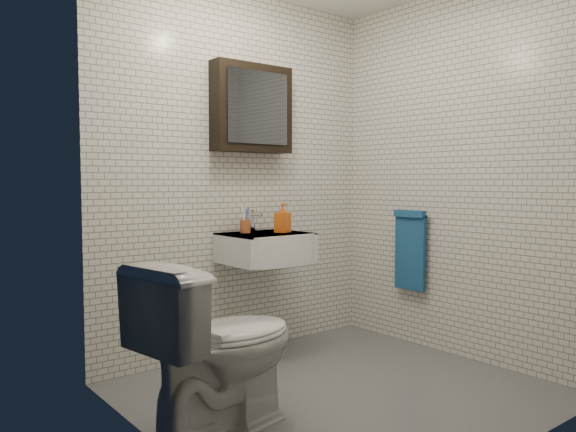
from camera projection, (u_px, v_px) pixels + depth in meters
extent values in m
cube|color=#515459|center=(338.00, 390.00, 3.20)|extent=(2.20, 2.00, 0.01)
cube|color=silver|center=(240.00, 174.00, 3.91)|extent=(2.20, 0.02, 2.50)
cube|color=silver|center=(505.00, 169.00, 2.35)|extent=(2.20, 0.02, 2.50)
cube|color=silver|center=(157.00, 170.00, 2.45)|extent=(0.02, 2.00, 2.50)
cube|color=silver|center=(457.00, 174.00, 3.81)|extent=(0.02, 2.00, 2.50)
cube|color=white|center=(265.00, 248.00, 3.80)|extent=(0.55, 0.45, 0.20)
cylinder|color=silver|center=(264.00, 235.00, 3.81)|extent=(0.31, 0.31, 0.02)
cylinder|color=silver|center=(264.00, 233.00, 3.81)|extent=(0.04, 0.04, 0.01)
cube|color=white|center=(265.00, 234.00, 3.79)|extent=(0.55, 0.45, 0.01)
cylinder|color=silver|center=(251.00, 227.00, 3.92)|extent=(0.06, 0.06, 0.06)
cylinder|color=silver|center=(251.00, 219.00, 3.91)|extent=(0.03, 0.03, 0.08)
cylinder|color=silver|center=(256.00, 215.00, 3.86)|extent=(0.02, 0.12, 0.02)
cube|color=silver|center=(249.00, 210.00, 3.93)|extent=(0.02, 0.09, 0.01)
cube|color=black|center=(252.00, 109.00, 3.86)|extent=(0.60, 0.14, 0.60)
cube|color=#3F444C|center=(258.00, 107.00, 3.80)|extent=(0.49, 0.01, 0.49)
cylinder|color=silver|center=(412.00, 216.00, 4.08)|extent=(0.02, 0.30, 0.02)
cylinder|color=silver|center=(400.00, 215.00, 4.19)|extent=(0.04, 0.02, 0.02)
cylinder|color=silver|center=(428.00, 216.00, 3.99)|extent=(0.04, 0.02, 0.02)
cube|color=#1C5082|center=(410.00, 253.00, 4.08)|extent=(0.03, 0.26, 0.54)
cube|color=#1C5082|center=(410.00, 214.00, 4.06)|extent=(0.05, 0.26, 0.05)
cylinder|color=#AB542A|center=(245.00, 226.00, 3.80)|extent=(0.09, 0.09, 0.09)
cylinder|color=white|center=(244.00, 218.00, 3.78)|extent=(0.02, 0.03, 0.17)
cylinder|color=#4262D5|center=(247.00, 219.00, 3.80)|extent=(0.01, 0.02, 0.15)
cylinder|color=white|center=(244.00, 217.00, 3.81)|extent=(0.02, 0.03, 0.18)
cylinder|color=#4262D5|center=(246.00, 218.00, 3.82)|extent=(0.02, 0.04, 0.16)
imported|color=orange|center=(283.00, 218.00, 3.83)|extent=(0.12, 0.12, 0.20)
imported|color=silver|center=(220.00, 346.00, 2.66)|extent=(0.89, 0.60, 0.84)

